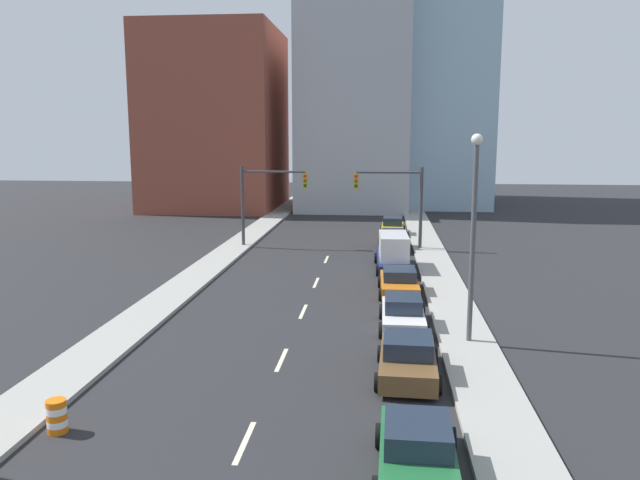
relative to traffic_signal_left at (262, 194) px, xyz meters
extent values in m
cube|color=#9E9B93|center=(-1.97, 8.09, -3.84)|extent=(2.26, 89.60, 0.17)
cube|color=#9E9B93|center=(12.13, 8.09, -3.84)|extent=(2.26, 89.60, 0.17)
cube|color=beige|center=(5.08, -29.30, -3.92)|extent=(0.16, 2.40, 0.01)
cube|color=beige|center=(5.08, -23.00, -3.92)|extent=(0.16, 2.40, 0.01)
cube|color=beige|center=(5.08, -16.58, -3.92)|extent=(0.16, 2.40, 0.01)
cube|color=beige|center=(5.08, -10.75, -3.92)|extent=(0.16, 2.40, 0.01)
cube|color=beige|center=(5.08, -4.09, -3.92)|extent=(0.16, 2.40, 0.01)
cube|color=brown|center=(-9.95, 25.26, 5.96)|extent=(14.00, 16.00, 19.78)
cube|color=#A8A8AD|center=(5.49, 29.26, 11.95)|extent=(12.00, 20.00, 31.76)
cube|color=#99B7CC|center=(14.26, 33.26, 16.98)|extent=(13.00, 20.00, 41.81)
cylinder|color=#38383D|center=(-1.46, 0.00, -0.94)|extent=(0.24, 0.24, 5.98)
cylinder|color=#38383D|center=(0.86, 0.00, 1.65)|extent=(4.64, 0.16, 0.16)
cube|color=#B79319|center=(3.18, 0.00, 1.02)|extent=(0.34, 0.32, 1.10)
cylinder|color=red|center=(3.18, -0.17, 1.36)|extent=(0.22, 0.04, 0.22)
cylinder|color=#593F0C|center=(3.18, -0.17, 1.02)|extent=(0.22, 0.04, 0.22)
cylinder|color=#0C3F14|center=(3.18, -0.17, 0.68)|extent=(0.22, 0.04, 0.22)
cylinder|color=#38383D|center=(11.50, 0.00, -0.94)|extent=(0.24, 0.24, 5.98)
cylinder|color=#38383D|center=(9.18, 0.00, 1.65)|extent=(4.64, 0.16, 0.16)
cube|color=#B79319|center=(6.85, 0.00, 1.02)|extent=(0.34, 0.32, 1.10)
cylinder|color=red|center=(6.85, -0.17, 1.36)|extent=(0.22, 0.04, 0.22)
cylinder|color=#593F0C|center=(6.85, -0.17, 1.02)|extent=(0.22, 0.04, 0.22)
cylinder|color=#0C3F14|center=(6.85, -0.17, 0.68)|extent=(0.22, 0.04, 0.22)
cylinder|color=orange|center=(-0.24, -29.24, -3.83)|extent=(0.56, 0.56, 0.19)
cylinder|color=white|center=(-0.24, -29.24, -3.64)|extent=(0.56, 0.56, 0.19)
cylinder|color=orange|center=(-0.24, -29.24, -3.45)|extent=(0.56, 0.56, 0.19)
cylinder|color=white|center=(-0.24, -29.24, -3.26)|extent=(0.56, 0.56, 0.19)
cylinder|color=orange|center=(-0.24, -29.24, -3.07)|extent=(0.56, 0.56, 0.19)
cylinder|color=#4C4C51|center=(12.20, -20.58, -0.02)|extent=(0.20, 0.20, 7.82)
sphere|color=white|center=(12.20, -20.58, 4.11)|extent=(0.44, 0.44, 0.44)
cube|color=#1E6033|center=(9.62, -30.54, -3.43)|extent=(1.90, 4.27, 0.63)
cube|color=#1E2838|center=(9.62, -30.54, -2.82)|extent=(1.63, 1.94, 0.59)
cylinder|color=black|center=(8.71, -29.20, -3.60)|extent=(0.23, 0.66, 0.65)
cylinder|color=black|center=(10.58, -29.24, -3.60)|extent=(0.23, 0.66, 0.65)
cube|color=brown|center=(9.65, -24.20, -3.42)|extent=(2.01, 4.38, 0.67)
cube|color=#1E2838|center=(9.65, -24.20, -2.78)|extent=(1.71, 2.00, 0.61)
cylinder|color=black|center=(8.73, -22.83, -3.62)|extent=(0.24, 0.62, 0.61)
cylinder|color=black|center=(10.66, -22.89, -3.62)|extent=(0.24, 0.62, 0.61)
cylinder|color=black|center=(8.64, -25.50, -3.62)|extent=(0.24, 0.62, 0.61)
cylinder|color=black|center=(10.57, -25.57, -3.62)|extent=(0.24, 0.62, 0.61)
cube|color=silver|center=(9.66, -18.74, -3.43)|extent=(1.77, 4.41, 0.64)
cube|color=#1E2838|center=(9.66, -18.74, -2.81)|extent=(1.55, 1.99, 0.60)
cylinder|color=black|center=(8.76, -17.37, -3.59)|extent=(0.22, 0.67, 0.67)
cylinder|color=black|center=(10.58, -17.38, -3.59)|extent=(0.22, 0.67, 0.67)
cylinder|color=black|center=(8.75, -20.10, -3.59)|extent=(0.22, 0.67, 0.67)
cylinder|color=black|center=(10.57, -20.11, -3.59)|extent=(0.22, 0.67, 0.67)
cube|color=orange|center=(9.66, -12.82, -3.45)|extent=(1.97, 4.53, 0.61)
cube|color=#1E2838|center=(9.66, -12.82, -2.86)|extent=(1.70, 2.05, 0.57)
cylinder|color=black|center=(8.66, -11.45, -3.61)|extent=(0.23, 0.63, 0.63)
cylinder|color=black|center=(10.61, -11.41, -3.61)|extent=(0.23, 0.63, 0.63)
cylinder|color=black|center=(8.71, -14.24, -3.61)|extent=(0.23, 0.63, 0.63)
cylinder|color=black|center=(10.66, -14.20, -3.61)|extent=(0.23, 0.63, 0.63)
cube|color=#141E47|center=(9.45, -6.79, -3.44)|extent=(2.13, 6.12, 0.60)
cube|color=silver|center=(9.46, -7.09, -2.41)|extent=(1.82, 3.81, 1.46)
cylinder|color=black|center=(8.39, -4.95, -3.59)|extent=(0.24, 0.69, 0.68)
cylinder|color=black|center=(10.37, -4.88, -3.59)|extent=(0.24, 0.69, 0.68)
cylinder|color=black|center=(8.53, -8.70, -3.59)|extent=(0.24, 0.69, 0.68)
cylinder|color=black|center=(10.50, -8.63, -3.59)|extent=(0.24, 0.69, 0.68)
cube|color=black|center=(9.58, 0.10, -3.42)|extent=(1.97, 4.58, 0.66)
cube|color=#1E2838|center=(9.58, 0.10, -2.79)|extent=(1.63, 2.10, 0.61)
cylinder|color=black|center=(8.60, 1.45, -3.60)|extent=(0.25, 0.66, 0.65)
cylinder|color=black|center=(10.40, 1.54, -3.60)|extent=(0.25, 0.66, 0.65)
cylinder|color=black|center=(8.75, -1.34, -3.60)|extent=(0.25, 0.66, 0.65)
cylinder|color=black|center=(10.55, -1.24, -3.60)|extent=(0.25, 0.66, 0.65)
cube|color=gold|center=(9.64, 6.41, -3.39)|extent=(1.89, 4.28, 0.71)
cube|color=#1E2838|center=(9.64, 6.41, -2.72)|extent=(1.60, 1.95, 0.64)
cylinder|color=black|center=(8.77, 7.75, -3.60)|extent=(0.24, 0.67, 0.66)
cylinder|color=black|center=(10.59, 7.69, -3.60)|extent=(0.24, 0.67, 0.66)
cylinder|color=black|center=(8.69, 5.13, -3.60)|extent=(0.24, 0.67, 0.66)
cylinder|color=black|center=(10.50, 5.07, -3.60)|extent=(0.24, 0.67, 0.66)
camera|label=1|loc=(8.65, -44.73, 4.28)|focal=35.00mm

